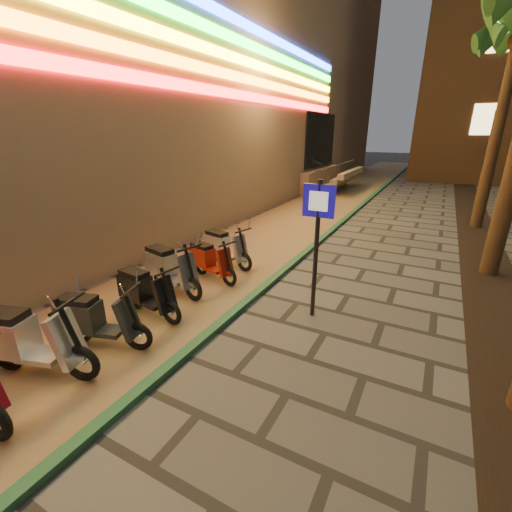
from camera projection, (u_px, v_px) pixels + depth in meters
The scene contains 12 objects.
ground at pixel (199, 414), 4.26m from camera, with size 120.00×120.00×0.00m, color #474442.
parking_strip at pixel (298, 219), 13.70m from camera, with size 3.40×60.00×0.01m, color #8C7251.
green_curb at pixel (340, 223), 12.93m from camera, with size 0.18×60.00×0.10m, color #215A3A.
planting_strip at pixel (497, 308), 6.81m from camera, with size 1.20×40.00×0.02m, color black.
mall_building at pixel (60, 41), 16.84m from camera, with size 24.23×44.00×15.00m.
pedestrian_sign at pixel (317, 232), 5.99m from camera, with size 0.56×0.10×2.56m.
scooter_4 at pixel (24, 340), 4.81m from camera, with size 1.79×0.95×1.27m.
scooter_5 at pixel (94, 319), 5.49m from camera, with size 1.56×0.83×1.11m.
scooter_6 at pixel (144, 291), 6.47m from camera, with size 1.54×0.58×1.08m.
scooter_7 at pixel (168, 268), 7.44m from camera, with size 1.71×0.79×1.20m.
scooter_8 at pixel (208, 260), 8.09m from camera, with size 1.48×0.72×1.04m.
scooter_9 at pixel (223, 247), 8.92m from camera, with size 1.57×0.74×1.11m.
Camera 1 is at (2.20, -2.60, 3.32)m, focal length 24.00 mm.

